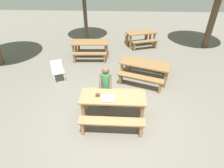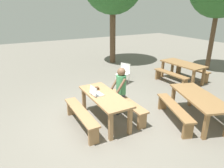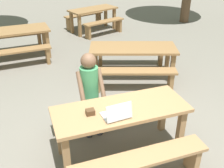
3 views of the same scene
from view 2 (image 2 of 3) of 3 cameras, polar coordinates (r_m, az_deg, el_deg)
name	(u,v)px [view 2 (image 2 of 3)]	position (r m, az deg, el deg)	size (l,w,h in m)	color
ground_plane	(105,121)	(5.59, -2.08, -10.32)	(30.00, 30.00, 0.00)	slate
picnic_table_front	(104,99)	(5.29, -2.17, -4.38)	(1.86, 0.72, 0.76)	#9E754C
bench_near	(81,115)	(5.19, -8.76, -8.69)	(1.75, 0.30, 0.47)	#9E754C
bench_far	(126,104)	(5.71, 3.86, -5.60)	(1.75, 0.30, 0.47)	#9E754C
laptop	(96,93)	(5.26, -4.59, -2.46)	(0.37, 0.29, 0.24)	silver
small_pouch	(97,88)	(5.58, -4.24, -1.25)	(0.11, 0.09, 0.07)	#4C331E
person_seated	(120,87)	(5.72, 2.26, -0.77)	(0.39, 0.40, 1.34)	#333847
plastic_chair	(124,73)	(8.13, 3.29, 3.16)	(0.59, 0.59, 0.80)	white
picnic_table_rear	(198,99)	(5.82, 23.20, -4.02)	(2.04, 1.36, 0.72)	olive
bench_rear_south	(174,110)	(5.63, 17.12, -7.06)	(1.70, 0.85, 0.47)	olive
bench_rear_north	(219,107)	(6.29, 27.94, -5.64)	(1.70, 0.85, 0.47)	olive
picnic_table_distant	(183,66)	(8.76, 19.29, 4.82)	(1.82, 0.90, 0.77)	olive
bench_distant_south	(171,76)	(8.38, 16.23, 2.21)	(1.61, 0.38, 0.46)	olive
bench_distant_north	(192,71)	(9.34, 21.59, 3.45)	(1.61, 0.38, 0.46)	olive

